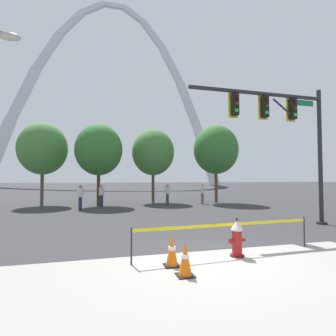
% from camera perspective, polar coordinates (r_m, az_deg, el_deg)
% --- Properties ---
extents(ground_plane, '(240.00, 240.00, 0.00)m').
position_cam_1_polar(ground_plane, '(7.24, 8.97, -18.51)').
color(ground_plane, '#333335').
extents(fire_hydrant, '(0.46, 0.48, 0.99)m').
position_cam_1_polar(fire_hydrant, '(7.13, 15.03, -14.86)').
color(fire_hydrant, '#5E0F0D').
rests_on(fire_hydrant, ground).
extents(caution_tape_barrier, '(5.18, 0.36, 0.87)m').
position_cam_1_polar(caution_tape_barrier, '(7.19, 13.18, -13.65)').
color(caution_tape_barrier, '#232326').
rests_on(caution_tape_barrier, ground).
extents(traffic_cone_by_hydrant, '(0.36, 0.36, 0.73)m').
position_cam_1_polar(traffic_cone_by_hydrant, '(5.64, 3.83, -19.48)').
color(traffic_cone_by_hydrant, black).
rests_on(traffic_cone_by_hydrant, ground).
extents(traffic_cone_mid_sidewalk, '(0.36, 0.36, 0.73)m').
position_cam_1_polar(traffic_cone_mid_sidewalk, '(6.21, 0.88, -17.87)').
color(traffic_cone_mid_sidewalk, black).
rests_on(traffic_cone_mid_sidewalk, ground).
extents(traffic_signal_gantry, '(6.42, 0.44, 6.00)m').
position_cam_1_polar(traffic_signal_gantry, '(12.32, 24.80, 8.39)').
color(traffic_signal_gantry, '#232326').
rests_on(traffic_signal_gantry, ground).
extents(monument_arch, '(60.54, 2.15, 49.31)m').
position_cam_1_polar(monument_arch, '(71.43, -12.16, 13.93)').
color(monument_arch, silver).
rests_on(monument_arch, ground).
extents(tree_far_left, '(3.55, 3.55, 6.21)m').
position_cam_1_polar(tree_far_left, '(21.51, -26.06, 3.86)').
color(tree_far_left, brown).
rests_on(tree_far_left, ground).
extents(tree_left_mid, '(3.46, 3.46, 6.05)m').
position_cam_1_polar(tree_left_mid, '(19.77, -15.11, 3.91)').
color(tree_left_mid, '#473323').
rests_on(tree_left_mid, ground).
extents(tree_center_left, '(3.51, 3.51, 6.15)m').
position_cam_1_polar(tree_center_left, '(21.59, -3.32, 3.49)').
color(tree_center_left, brown).
rests_on(tree_center_left, ground).
extents(tree_center_right, '(3.68, 3.68, 6.44)m').
position_cam_1_polar(tree_center_right, '(21.73, 10.58, 4.02)').
color(tree_center_right, brown).
rests_on(tree_center_right, ground).
extents(pedestrian_walking_left, '(0.39, 0.35, 1.59)m').
position_cam_1_polar(pedestrian_walking_left, '(17.39, -18.89, -6.17)').
color(pedestrian_walking_left, '#232847').
rests_on(pedestrian_walking_left, ground).
extents(pedestrian_standing_center, '(0.32, 0.39, 1.59)m').
position_cam_1_polar(pedestrian_standing_center, '(20.56, 7.63, -5.66)').
color(pedestrian_standing_center, brown).
rests_on(pedestrian_standing_center, ground).
extents(pedestrian_walking_right, '(0.38, 0.28, 1.59)m').
position_cam_1_polar(pedestrian_walking_right, '(18.85, -14.53, -5.92)').
color(pedestrian_walking_right, '#232847').
rests_on(pedestrian_walking_right, ground).
extents(pedestrian_near_trees, '(0.39, 0.37, 1.59)m').
position_cam_1_polar(pedestrian_near_trees, '(19.52, -0.13, -5.86)').
color(pedestrian_near_trees, '#38383D').
rests_on(pedestrian_near_trees, ground).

